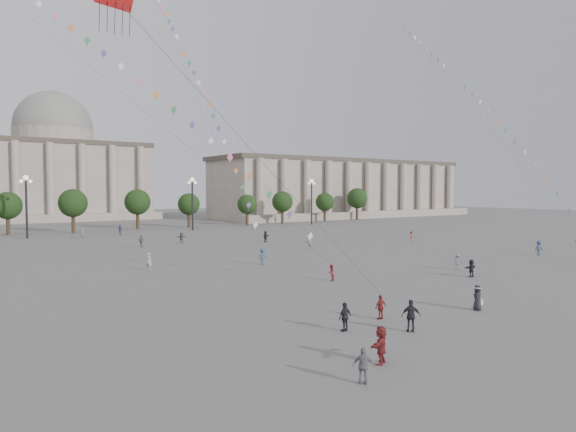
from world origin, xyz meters
TOP-DOWN VIEW (x-y plane):
  - ground at (0.00, 0.00)m, footprint 360.00×360.00m
  - hall_east at (75.00, 93.89)m, footprint 84.00×26.22m
  - hall_central at (0.00, 129.22)m, footprint 48.30×34.30m
  - tree_row at (0.00, 78.00)m, footprint 137.12×5.12m
  - lamp_post_mid_west at (-15.00, 70.00)m, footprint 2.00×0.90m
  - lamp_post_mid_east at (15.00, 70.00)m, footprint 2.00×0.90m
  - lamp_post_far_east at (45.00, 70.00)m, footprint 2.00×0.90m
  - person_crowd_0 at (-0.09, 68.00)m, footprint 1.13×0.88m
  - person_crowd_3 at (14.06, 3.99)m, footprint 1.55×0.51m
  - person_crowd_4 at (-7.37, 64.55)m, footprint 1.39×1.78m
  - person_crowd_6 at (16.61, 7.48)m, footprint 1.25×1.03m
  - person_crowd_7 at (15.59, 31.39)m, footprint 1.39×1.26m
  - person_crowd_8 at (34.50, 29.84)m, footprint 1.25×1.13m
  - person_crowd_9 at (14.92, 42.07)m, footprint 1.68×1.24m
  - person_crowd_12 at (3.55, 48.35)m, footprint 1.56×1.26m
  - person_crowd_13 at (-9.69, 25.13)m, footprint 0.73×0.79m
  - person_crowd_14 at (34.70, 9.07)m, footprint 1.34×0.99m
  - person_crowd_16 at (-3.43, 46.32)m, footprint 1.10×0.75m
  - tourist_0 at (-4.25, -2.55)m, footprint 0.92×0.40m
  - tourist_1 at (-4.88, -5.66)m, footprint 1.15×1.06m
  - tourist_2 at (-10.19, -8.57)m, footprint 1.74×1.29m
  - tourist_3 at (-12.63, -10.00)m, footprint 0.96×0.88m
  - tourist_4 at (-7.94, -3.36)m, footprint 1.05×0.58m
  - kite_flyer_0 at (1.87, 9.91)m, footprint 0.91×0.88m
  - kite_flyer_1 at (1.96, 21.92)m, footprint 1.29×0.89m
  - hat_person at (2.94, -4.55)m, footprint 1.01×0.94m
  - dragon_kite at (-19.05, 2.27)m, footprint 8.64×3.01m
  - kite_train_west at (-16.02, 31.98)m, footprint 34.17×41.45m
  - kite_train_mid at (2.27, 41.75)m, footprint 1.34×36.97m
  - kite_train_east at (37.96, 22.22)m, footprint 13.56×39.95m

SIDE VIEW (x-z plane):
  - ground at x=0.00m, z-range 0.00..0.00m
  - kite_flyer_0 at x=1.87m, z-range 0.00..1.48m
  - person_crowd_7 at x=15.59m, z-range 0.00..1.54m
  - tourist_0 at x=-4.25m, z-range 0.00..1.56m
  - tourist_3 at x=-12.63m, z-range 0.00..1.58m
  - person_crowd_3 at x=14.06m, z-range 0.00..1.66m
  - person_crowd_12 at x=3.55m, z-range 0.00..1.66m
  - person_crowd_6 at x=16.61m, z-range 0.00..1.68m
  - person_crowd_8 at x=34.50m, z-range 0.00..1.68m
  - tourist_4 at x=-7.94m, z-range 0.00..1.70m
  - person_crowd_16 at x=-3.43m, z-range 0.00..1.74m
  - person_crowd_9 at x=14.92m, z-range 0.00..1.76m
  - person_crowd_0 at x=-0.09m, z-range 0.00..1.79m
  - hat_person at x=2.94m, z-range 0.04..1.78m
  - person_crowd_13 at x=-9.69m, z-range 0.00..1.81m
  - tourist_2 at x=-10.19m, z-range 0.00..1.82m
  - kite_flyer_1 at x=1.96m, z-range 0.00..1.83m
  - person_crowd_14 at x=34.70m, z-range 0.00..1.85m
  - person_crowd_4 at x=-7.37m, z-range 0.00..1.89m
  - tourist_1 at x=-4.88m, z-range 0.00..1.89m
  - tree_row at x=0.00m, z-range 1.39..9.39m
  - lamp_post_mid_west at x=-15.00m, z-range 2.03..12.68m
  - lamp_post_mid_east at x=15.00m, z-range 2.03..12.68m
  - lamp_post_far_east at x=45.00m, z-range 2.03..12.68m
  - hall_east at x=75.00m, z-range -0.17..17.03m
  - hall_central at x=0.00m, z-range -3.52..31.98m
  - dragon_kite at x=-19.05m, z-range 6.05..29.17m
  - kite_train_east at x=37.96m, z-range -6.38..50.98m
  - kite_train_west at x=-16.02m, z-range -9.78..59.58m
  - kite_train_mid at x=2.27m, z-range -3.44..53.78m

